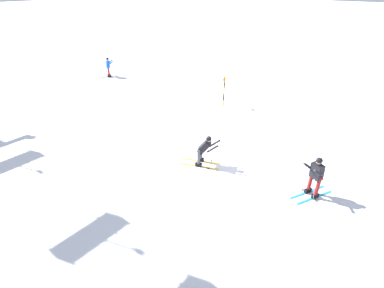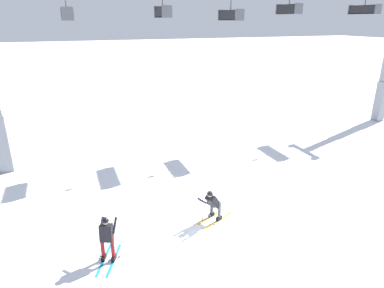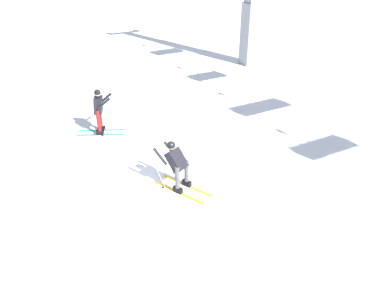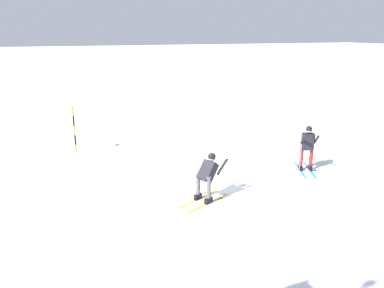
{
  "view_description": "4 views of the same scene",
  "coord_description": "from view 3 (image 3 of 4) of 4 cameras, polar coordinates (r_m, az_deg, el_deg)",
  "views": [
    {
      "loc": [
        -6.43,
        9.18,
        6.92
      ],
      "look_at": [
        -1.06,
        2.77,
        2.11
      ],
      "focal_mm": 26.48,
      "sensor_mm": 36.0,
      "label": 1
    },
    {
      "loc": [
        -5.26,
        -9.79,
        7.77
      ],
      "look_at": [
        -0.98,
        1.41,
        3.3
      ],
      "focal_mm": 31.41,
      "sensor_mm": 36.0,
      "label": 2
    },
    {
      "loc": [
        8.04,
        -2.93,
        6.52
      ],
      "look_at": [
        0.7,
        0.97,
        1.88
      ],
      "focal_mm": 36.4,
      "sensor_mm": 36.0,
      "label": 3
    },
    {
      "loc": [
        4.12,
        10.57,
        4.83
      ],
      "look_at": [
        0.46,
        1.53,
        1.96
      ],
      "focal_mm": 35.76,
      "sensor_mm": 36.0,
      "label": 4
    }
  ],
  "objects": [
    {
      "name": "skier_distant_downhill",
      "position": [
        14.09,
        -13.47,
        5.1
      ],
      "size": [
        1.1,
        1.72,
        1.69
      ],
      "color": "#198CCC",
      "rests_on": "ground_plane"
    },
    {
      "name": "skier_carving_main",
      "position": [
        10.8,
        -2.3,
        -2.71
      ],
      "size": [
        1.82,
        1.29,
        1.57
      ],
      "color": "yellow",
      "rests_on": "ground_plane"
    },
    {
      "name": "ground_plane",
      "position": [
        10.76,
        -6.41,
        -8.35
      ],
      "size": [
        260.0,
        260.0,
        0.0
      ],
      "primitive_type": "plane",
      "color": "white"
    }
  ]
}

